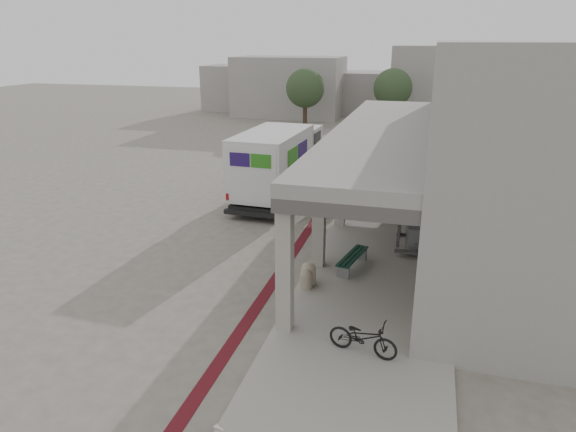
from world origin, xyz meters
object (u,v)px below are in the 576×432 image
(bench, at_px, (352,259))
(bicycle_black, at_px, (363,337))
(fedex_truck, at_px, (279,161))
(utility_cabinet, at_px, (413,240))

(bench, height_order, bicycle_black, bicycle_black)
(bench, relative_size, bicycle_black, 1.17)
(bicycle_black, bearing_deg, fedex_truck, 36.54)
(bench, distance_m, bicycle_black, 4.71)
(utility_cabinet, bearing_deg, fedex_truck, 128.52)
(fedex_truck, xyz_separation_m, utility_cabinet, (6.35, -5.44, -1.14))
(fedex_truck, relative_size, bench, 3.97)
(bench, distance_m, utility_cabinet, 2.55)
(bicycle_black, bearing_deg, bench, 23.22)
(fedex_truck, height_order, bicycle_black, fedex_truck)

